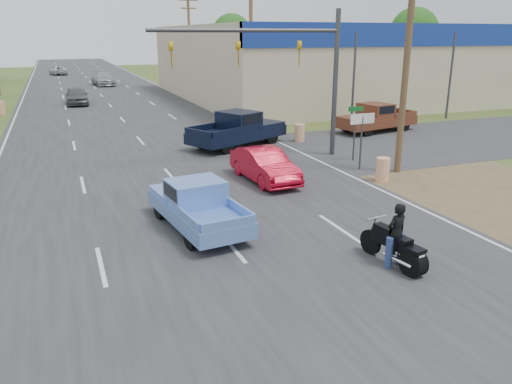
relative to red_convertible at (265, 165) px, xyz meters
name	(u,v)px	position (x,y,z in m)	size (l,w,h in m)	color
main_road	(110,105)	(-3.46, 26.19, -0.67)	(15.00, 180.00, 0.02)	#2D2D30
cross_road	(161,165)	(-3.46, 4.19, -0.67)	(120.00, 10.00, 0.02)	#2D2D30
dirt_verge	(474,186)	(7.54, -3.81, -0.67)	(8.00, 18.00, 0.01)	brown
big_box_store	(418,59)	(28.54, 26.12, 2.63)	(50.00, 28.10, 6.60)	#B7A88C
utility_pole_1	(408,47)	(6.04, -0.81, 4.64)	(2.00, 0.28, 10.00)	#4C3823
utility_pole_2	(251,42)	(6.04, 17.19, 4.64)	(2.00, 0.28, 10.00)	#4C3823
utility_pole_3	(190,39)	(6.04, 35.19, 4.64)	(2.00, 0.28, 10.00)	#4C3823
tree_3	(414,32)	(51.54, 56.19, 5.52)	(8.40, 8.40, 10.40)	#422D19
tree_5	(232,34)	(26.54, 81.19, 5.21)	(7.98, 7.98, 9.88)	#422D19
barrel_0	(383,170)	(4.54, -1.81, -0.18)	(0.56, 0.56, 1.00)	orange
barrel_1	(300,133)	(4.94, 6.69, -0.18)	(0.56, 0.56, 1.00)	orange
barrel_3	(1,108)	(-11.66, 24.19, -0.18)	(0.56, 0.56, 1.00)	orange
lane_sign	(362,128)	(4.74, 0.19, 1.22)	(1.20, 0.08, 2.52)	#3F3F44
street_name_sign	(355,128)	(5.34, 1.69, 0.93)	(0.80, 0.08, 2.61)	#3F3F44
signal_mast	(286,58)	(2.36, 3.19, 4.12)	(9.12, 0.40, 7.00)	#3F3F44
red_convertible	(265,165)	(0.00, 0.00, 0.00)	(1.44, 4.12, 1.36)	#A7071C
motorcycle	(397,249)	(0.13, -8.66, -0.17)	(0.79, 2.26, 1.15)	black
rider	(396,237)	(0.12, -8.60, 0.14)	(0.60, 0.39, 1.64)	black
blue_pickup	(196,204)	(-3.98, -3.97, 0.10)	(2.34, 4.83, 1.54)	black
navy_pickup	(239,129)	(1.38, 6.90, 0.27)	(6.07, 4.40, 1.89)	black
brown_pickup	(375,118)	(10.63, 7.69, 0.21)	(5.59, 3.02, 1.76)	black
distant_car_grey	(77,96)	(-6.03, 27.82, 0.08)	(1.80, 4.46, 1.52)	#545358
distant_car_silver	(103,79)	(-2.24, 44.60, 0.09)	(2.15, 5.28, 1.53)	#9F9FA3
distant_car_white	(58,71)	(-7.01, 64.04, -0.06)	(2.05, 4.45, 1.24)	#BDBDBD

